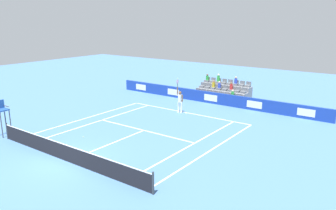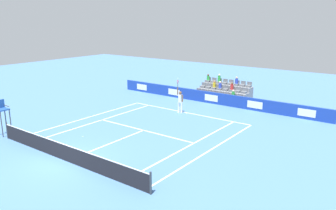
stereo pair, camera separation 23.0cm
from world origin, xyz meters
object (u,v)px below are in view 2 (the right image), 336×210
at_px(tennis_net, 65,152).
at_px(loose_tennis_ball, 83,137).
at_px(umpire_chair, 2,113).
at_px(tennis_player, 180,101).

xyz_separation_m(tennis_net, loose_tennis_ball, (2.25, -3.01, -0.46)).
bearing_deg(umpire_chair, tennis_player, -118.76).
bearing_deg(tennis_player, tennis_net, 92.60).
distance_m(tennis_net, umpire_chair, 6.84).
relative_size(tennis_net, loose_tennis_ball, 176.03).
relative_size(tennis_net, umpire_chair, 5.12).
xyz_separation_m(tennis_net, tennis_player, (0.52, -11.57, 0.50)).
xyz_separation_m(umpire_chair, loose_tennis_ball, (-4.51, -2.79, -1.49)).
bearing_deg(umpire_chair, loose_tennis_ball, -148.27).
distance_m(tennis_player, loose_tennis_ball, 8.79).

